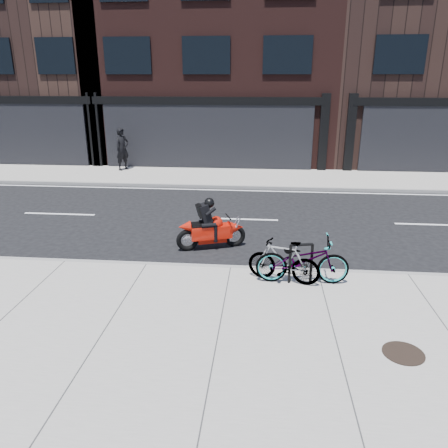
# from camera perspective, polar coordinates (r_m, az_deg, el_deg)

# --- Properties ---
(ground) EXTENTS (120.00, 120.00, 0.00)m
(ground) POSITION_cam_1_polar(r_m,az_deg,el_deg) (12.06, 1.59, -2.34)
(ground) COLOR black
(ground) RESTS_ON ground
(sidewalk_near) EXTENTS (60.00, 6.00, 0.13)m
(sidewalk_near) POSITION_cam_1_polar(r_m,az_deg,el_deg) (7.60, -0.96, -15.58)
(sidewalk_near) COLOR gray
(sidewalk_near) RESTS_ON ground
(sidewalk_far) EXTENTS (60.00, 3.50, 0.13)m
(sidewalk_far) POSITION_cam_1_polar(r_m,az_deg,el_deg) (19.47, 3.09, 6.08)
(sidewalk_far) COLOR gray
(sidewalk_far) RESTS_ON ground
(building_midwest) EXTENTS (10.00, 10.00, 12.00)m
(building_midwest) POSITION_cam_1_polar(r_m,az_deg,el_deg) (28.74, -22.52, 20.81)
(building_midwest) COLOR black
(building_midwest) RESTS_ON ground
(building_center) EXTENTS (12.00, 10.00, 14.50)m
(building_center) POSITION_cam_1_polar(r_m,az_deg,el_deg) (26.03, -0.80, 25.23)
(building_center) COLOR black
(building_center) RESTS_ON ground
(building_mideast) EXTENTS (12.00, 10.00, 12.50)m
(building_mideast) POSITION_cam_1_polar(r_m,az_deg,el_deg) (27.42, 26.98, 20.92)
(building_mideast) COLOR black
(building_mideast) RESTS_ON ground
(bike_rack) EXTENTS (0.52, 0.17, 0.89)m
(bike_rack) POSITION_cam_1_polar(r_m,az_deg,el_deg) (9.43, 10.01, -4.60)
(bike_rack) COLOR black
(bike_rack) RESTS_ON sidewalk_near
(bicycle_front) EXTENTS (1.99, 0.73, 1.04)m
(bicycle_front) POSITION_cam_1_polar(r_m,az_deg,el_deg) (9.43, 10.20, -4.64)
(bicycle_front) COLOR gray
(bicycle_front) RESTS_ON sidewalk_near
(bicycle_rear) EXTENTS (1.64, 0.87, 0.95)m
(bicycle_rear) POSITION_cam_1_polar(r_m,az_deg,el_deg) (9.42, 7.81, -4.83)
(bicycle_rear) COLOR gray
(bicycle_rear) RESTS_ON sidewalk_near
(motorcycle) EXTENTS (1.80, 0.85, 1.40)m
(motorcycle) POSITION_cam_1_polar(r_m,az_deg,el_deg) (11.45, -1.29, -0.50)
(motorcycle) COLOR black
(motorcycle) RESTS_ON ground
(pedestrian) EXTENTS (0.78, 0.85, 1.95)m
(pedestrian) POSITION_cam_1_polar(r_m,az_deg,el_deg) (21.14, -13.14, 9.52)
(pedestrian) COLOR black
(pedestrian) RESTS_ON sidewalk_far
(manhole_cover) EXTENTS (0.70, 0.70, 0.02)m
(manhole_cover) POSITION_cam_1_polar(r_m,az_deg,el_deg) (7.84, 22.38, -15.34)
(manhole_cover) COLOR black
(manhole_cover) RESTS_ON sidewalk_near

